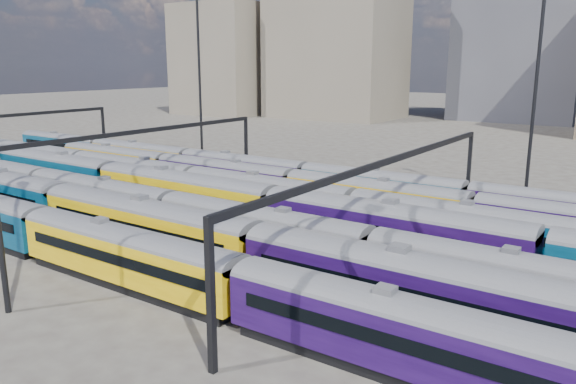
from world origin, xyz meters
The scene contains 12 objects.
ground centered at (0.00, 0.00, 0.00)m, with size 500.00×500.00×0.00m, color #3F3935.
rake_0 centered at (7.83, -15.00, 2.58)m, with size 119.56×2.92×4.91m.
rake_1 centered at (16.06, -10.00, 2.84)m, with size 153.56×3.21×5.41m.
rake_2 centered at (-18.15, -5.00, 2.51)m, with size 97.02×2.84×4.78m.
rake_3 centered at (-0.84, 0.00, 2.84)m, with size 131.52×3.21×5.41m.
rake_4 centered at (4.39, 5.00, 2.53)m, with size 117.70×2.87×4.83m.
rake_5 centered at (13.62, 10.00, 2.48)m, with size 115.28×2.81×4.72m.
rake_6 centered at (-7.26, 15.00, 2.41)m, with size 112.21×2.74×4.60m.
gantry_1 centered at (-20.00, 0.00, 6.79)m, with size 0.35×40.35×8.03m.
gantry_2 centered at (10.00, 0.00, 6.79)m, with size 0.35×40.35×8.03m.
mast_1 centered at (-30.00, 22.00, 13.97)m, with size 1.40×0.50×25.60m.
mast_3 centered at (15.00, 24.00, 13.97)m, with size 1.40×0.50×25.60m.
Camera 1 is at (27.28, -38.49, 14.88)m, focal length 35.00 mm.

